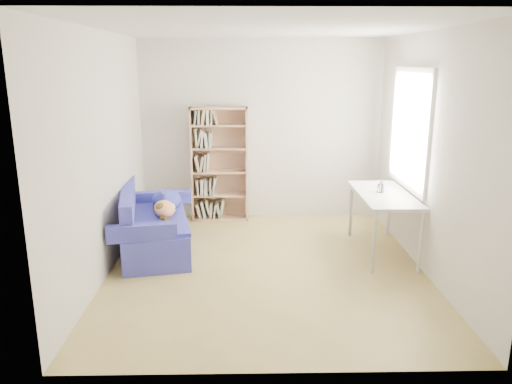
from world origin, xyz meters
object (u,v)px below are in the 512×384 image
at_px(sofa, 153,226).
at_px(pen_cup, 380,187).
at_px(desk, 384,199).
at_px(bookshelf, 220,168).

height_order(sofa, pen_cup, pen_cup).
bearing_deg(sofa, pen_cup, -13.28).
height_order(sofa, desk, sofa).
bearing_deg(pen_cup, desk, -59.73).
bearing_deg(desk, sofa, 176.76).
relative_size(sofa, pen_cup, 10.79).
relative_size(sofa, bookshelf, 1.05).
xyz_separation_m(sofa, bookshelf, (0.77, 1.26, 0.45)).
distance_m(sofa, pen_cup, 2.81).
relative_size(sofa, desk, 1.29).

